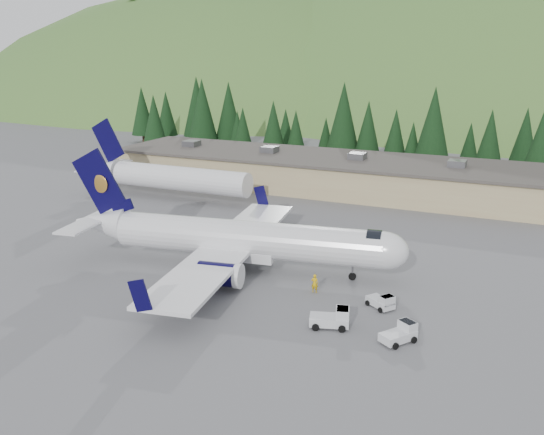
{
  "coord_description": "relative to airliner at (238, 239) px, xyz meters",
  "views": [
    {
      "loc": [
        26.33,
        -51.95,
        22.16
      ],
      "look_at": [
        0.0,
        6.0,
        4.0
      ],
      "focal_mm": 40.0,
      "sensor_mm": 36.0,
      "label": 1
    }
  ],
  "objects": [
    {
      "name": "terminal_building",
      "position": [
        -3.98,
        38.17,
        -0.53
      ],
      "size": [
        71.0,
        17.0,
        6.1
      ],
      "color": "tan",
      "rests_on": "ground"
    },
    {
      "name": "baggage_tug_c",
      "position": [
        18.83,
        -8.89,
        -2.48
      ],
      "size": [
        2.79,
        3.16,
        1.52
      ],
      "rotation": [
        0.0,
        0.0,
        0.98
      ],
      "color": "silver",
      "rests_on": "ground"
    },
    {
      "name": "ground",
      "position": [
        1.03,
        0.17,
        -3.16
      ],
      "size": [
        600.0,
        600.0,
        0.0
      ],
      "primitive_type": "plane",
      "color": "#59595D"
    },
    {
      "name": "baggage_tug_b",
      "position": [
        15.96,
        -3.48,
        -2.54
      ],
      "size": [
        2.86,
        2.56,
        1.38
      ],
      "rotation": [
        0.0,
        0.0,
        -0.62
      ],
      "color": "silver",
      "rests_on": "ground"
    },
    {
      "name": "ramp_worker",
      "position": [
        9.35,
        -2.58,
        -2.26
      ],
      "size": [
        0.7,
        0.5,
        1.8
      ],
      "primitive_type": "imported",
      "rotation": [
        0.0,
        0.0,
        3.25
      ],
      "color": "gold",
      "rests_on": "ground"
    },
    {
      "name": "second_airliner",
      "position": [
        -23.89,
        22.17,
        0.17
      ],
      "size": [
        27.5,
        11.0,
        10.05
      ],
      "color": "white",
      "rests_on": "ground"
    },
    {
      "name": "airliner",
      "position": [
        0.0,
        0.0,
        0.0
      ],
      "size": [
        35.67,
        33.62,
        11.85
      ],
      "rotation": [
        0.0,
        0.0,
        0.16
      ],
      "color": "white",
      "rests_on": "ground"
    },
    {
      "name": "tree_line",
      "position": [
        -6.65,
        61.93,
        4.33
      ],
      "size": [
        112.46,
        18.9,
        14.32
      ],
      "color": "black",
      "rests_on": "ground"
    },
    {
      "name": "baggage_tug_a",
      "position": [
        13.25,
        -8.72,
        -2.4
      ],
      "size": [
        3.51,
        2.64,
        1.7
      ],
      "rotation": [
        0.0,
        0.0,
        0.3
      ],
      "color": "silver",
      "rests_on": "ground"
    }
  ]
}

